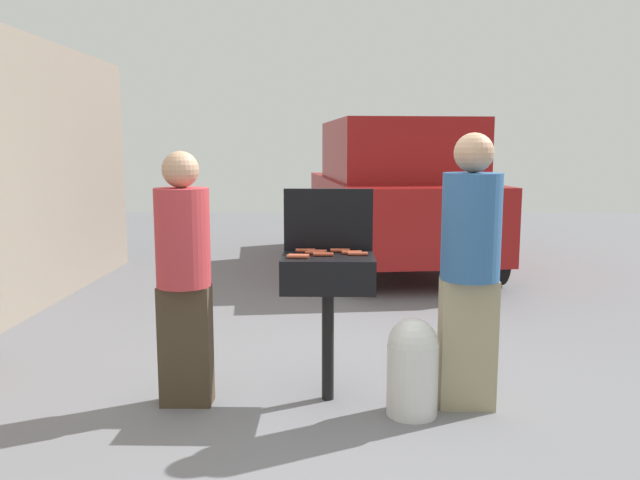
# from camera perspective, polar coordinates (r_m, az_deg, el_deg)

# --- Properties ---
(ground_plane) EXTENTS (24.00, 24.00, 0.00)m
(ground_plane) POSITION_cam_1_polar(r_m,az_deg,el_deg) (4.40, 1.59, -13.93)
(ground_plane) COLOR slate
(bbq_grill) EXTENTS (0.60, 0.44, 0.97)m
(bbq_grill) POSITION_cam_1_polar(r_m,az_deg,el_deg) (4.15, 0.72, -3.43)
(bbq_grill) COLOR black
(bbq_grill) RESTS_ON ground
(grill_lid_open) EXTENTS (0.60, 0.05, 0.42)m
(grill_lid_open) POSITION_cam_1_polar(r_m,az_deg,el_deg) (4.31, 0.75, 1.82)
(grill_lid_open) COLOR black
(grill_lid_open) RESTS_ON bbq_grill
(hot_dog_0) EXTENTS (0.13, 0.03, 0.03)m
(hot_dog_0) POSITION_cam_1_polar(r_m,az_deg,el_deg) (4.25, -1.32, -0.94)
(hot_dog_0) COLOR #AD4228
(hot_dog_0) RESTS_ON bbq_grill
(hot_dog_1) EXTENTS (0.13, 0.03, 0.03)m
(hot_dog_1) POSITION_cam_1_polar(r_m,az_deg,el_deg) (4.02, -2.06, -1.49)
(hot_dog_1) COLOR #B74C33
(hot_dog_1) RESTS_ON bbq_grill
(hot_dog_2) EXTENTS (0.13, 0.03, 0.03)m
(hot_dog_2) POSITION_cam_1_polar(r_m,az_deg,el_deg) (4.18, 2.86, -1.12)
(hot_dog_2) COLOR #AD4228
(hot_dog_2) RESTS_ON bbq_grill
(hot_dog_3) EXTENTS (0.13, 0.03, 0.03)m
(hot_dog_3) POSITION_cam_1_polar(r_m,az_deg,el_deg) (4.13, 3.40, -1.24)
(hot_dog_3) COLOR #B74C33
(hot_dog_3) RESTS_ON bbq_grill
(hot_dog_4) EXTENTS (0.13, 0.04, 0.03)m
(hot_dog_4) POSITION_cam_1_polar(r_m,az_deg,el_deg) (4.05, -1.90, -1.43)
(hot_dog_4) COLOR #C6593D
(hot_dog_4) RESTS_ON bbq_grill
(hot_dog_5) EXTENTS (0.13, 0.03, 0.03)m
(hot_dog_5) POSITION_cam_1_polar(r_m,az_deg,el_deg) (4.17, -0.46, -1.12)
(hot_dog_5) COLOR #AD4228
(hot_dog_5) RESTS_ON bbq_grill
(hot_dog_6) EXTENTS (0.13, 0.03, 0.03)m
(hot_dog_6) POSITION_cam_1_polar(r_m,az_deg,el_deg) (4.10, 0.30, -1.30)
(hot_dog_6) COLOR #AD4228
(hot_dog_6) RESTS_ON bbq_grill
(hot_dog_7) EXTENTS (0.13, 0.03, 0.03)m
(hot_dog_7) POSITION_cam_1_polar(r_m,az_deg,el_deg) (4.25, 1.81, -0.94)
(hot_dog_7) COLOR #AD4228
(hot_dog_7) RESTS_ON bbq_grill
(hot_dog_8) EXTENTS (0.13, 0.04, 0.03)m
(hot_dog_8) POSITION_cam_1_polar(r_m,az_deg,el_deg) (4.21, -0.27, -1.03)
(hot_dog_8) COLOR #AD4228
(hot_dog_8) RESTS_ON bbq_grill
(propane_tank) EXTENTS (0.32, 0.32, 0.62)m
(propane_tank) POSITION_cam_1_polar(r_m,az_deg,el_deg) (4.09, 8.27, -11.01)
(propane_tank) COLOR silver
(propane_tank) RESTS_ON ground
(person_left) EXTENTS (0.35, 0.35, 1.64)m
(person_left) POSITION_cam_1_polar(r_m,az_deg,el_deg) (4.15, -12.11, -2.64)
(person_left) COLOR #3F3323
(person_left) RESTS_ON ground
(person_right) EXTENTS (0.37, 0.37, 1.76)m
(person_right) POSITION_cam_1_polar(r_m,az_deg,el_deg) (4.11, 13.28, -1.93)
(person_right) COLOR gray
(person_right) RESTS_ON ground
(parked_minivan) EXTENTS (2.48, 4.61, 2.02)m
(parked_minivan) POSITION_cam_1_polar(r_m,az_deg,el_deg) (9.05, 6.59, 4.23)
(parked_minivan) COLOR maroon
(parked_minivan) RESTS_ON ground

